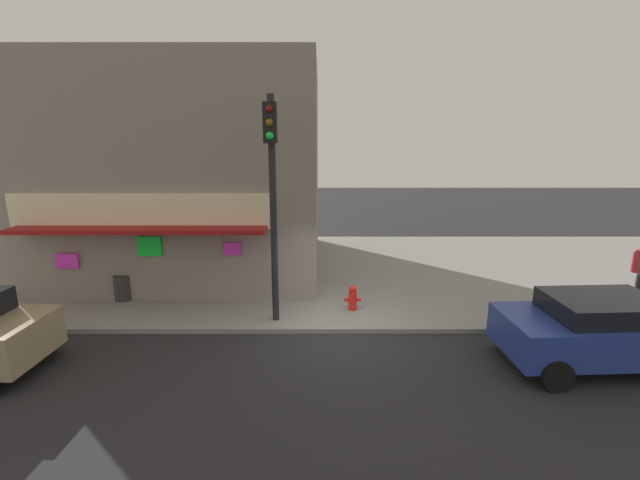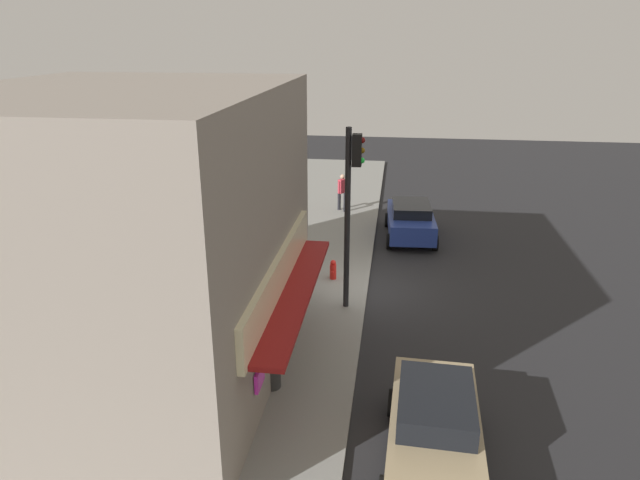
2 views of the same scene
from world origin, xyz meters
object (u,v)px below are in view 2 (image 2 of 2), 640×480
at_px(fire_hydrant, 333,270).
at_px(parked_car_tan, 434,426).
at_px(trash_can, 271,373).
at_px(parked_car_blue, 411,220).
at_px(pedestrian, 342,191).
at_px(traffic_light, 351,197).

relative_size(fire_hydrant, parked_car_tan, 0.18).
distance_m(trash_can, parked_car_tan, 4.37).
relative_size(trash_can, parked_car_blue, 0.18).
xyz_separation_m(pedestrian, parked_car_tan, (-17.17, -3.60, -0.26)).
height_order(fire_hydrant, pedestrian, pedestrian).
height_order(traffic_light, trash_can, traffic_light).
distance_m(traffic_light, parked_car_blue, 8.10).
bearing_deg(parked_car_blue, trash_can, 163.34).
relative_size(trash_can, parked_car_tan, 0.19).
xyz_separation_m(traffic_light, parked_car_tan, (-6.70, -2.34, -2.92)).
xyz_separation_m(fire_hydrant, pedestrian, (8.37, 0.51, 0.67)).
height_order(trash_can, pedestrian, pedestrian).
bearing_deg(parked_car_blue, parked_car_tan, -178.81).
bearing_deg(traffic_light, parked_car_blue, -15.75).
bearing_deg(fire_hydrant, trash_can, 173.49).
distance_m(fire_hydrant, trash_can, 6.84).
bearing_deg(parked_car_tan, trash_can, 62.70).
distance_m(traffic_light, pedestrian, 10.87).
relative_size(trash_can, pedestrian, 0.42).
xyz_separation_m(trash_can, pedestrian, (15.17, -0.27, 0.63)).
height_order(traffic_light, pedestrian, traffic_light).
relative_size(traffic_light, pedestrian, 3.13).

